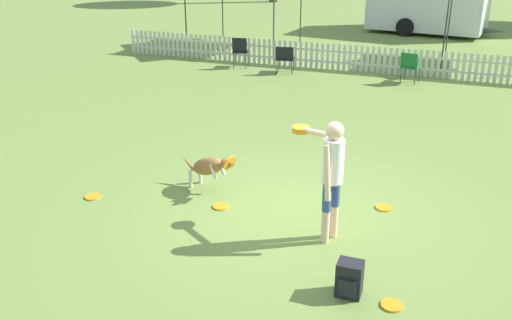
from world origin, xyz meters
TOP-DOWN VIEW (x-y plane):
  - ground_plane at (0.00, 0.00)m, footprint 240.00×240.00m
  - handler_person at (0.58, -0.60)m, footprint 0.88×0.93m
  - leaping_dog at (-1.53, 0.20)m, footprint 1.15×0.58m
  - frisbee_near_handler at (-1.14, -0.27)m, footprint 0.25×0.25m
  - frisbee_near_dog at (1.19, 0.54)m, footprint 0.25×0.25m
  - frisbee_midfield at (-3.16, -0.66)m, footprint 0.25×0.25m
  - frisbee_far_scatter at (1.63, -1.83)m, footprint 0.25×0.25m
  - backpack_on_grass at (1.13, -1.78)m, footprint 0.29×0.28m
  - picket_fence at (0.00, 8.99)m, footprint 16.78×0.04m
  - folding_chair_blue_left at (-4.22, 8.28)m, footprint 0.51×0.53m
  - folding_chair_center at (-2.76, 8.09)m, footprint 0.59×0.60m
  - folding_chair_green_right at (0.71, 8.19)m, footprint 0.55×0.56m

SIDE VIEW (x-z plane):
  - ground_plane at x=0.00m, z-range 0.00..0.00m
  - frisbee_near_handler at x=-1.14m, z-range 0.00..0.02m
  - frisbee_near_dog at x=1.19m, z-range 0.00..0.02m
  - frisbee_midfield at x=-3.16m, z-range 0.00..0.02m
  - frisbee_far_scatter at x=1.63m, z-range 0.00..0.02m
  - backpack_on_grass at x=1.13m, z-range 0.00..0.42m
  - picket_fence at x=0.00m, z-range 0.00..0.77m
  - leaping_dog at x=-1.53m, z-range 0.06..0.79m
  - folding_chair_center at x=-2.76m, z-range 0.07..0.86m
  - folding_chair_green_right at x=0.71m, z-range 0.08..0.92m
  - folding_chair_blue_left at x=-4.22m, z-range 0.09..1.00m
  - handler_person at x=0.58m, z-range 0.22..1.91m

